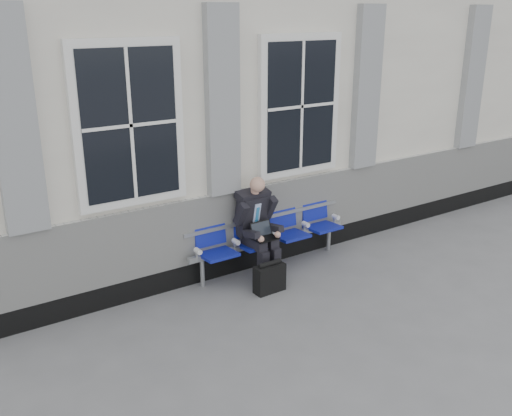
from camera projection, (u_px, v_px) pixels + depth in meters
ground at (343, 298)px, 7.34m from camera, size 70.00×70.00×0.00m
station_building at (206, 93)px, 9.33m from camera, size 14.40×4.40×4.49m
bench at (269, 231)px, 8.07m from camera, size 2.60×0.47×0.91m
businessman at (257, 223)px, 7.74m from camera, size 0.58×0.78×1.43m
briefcase at (270, 278)px, 7.46m from camera, size 0.42×0.18×0.43m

